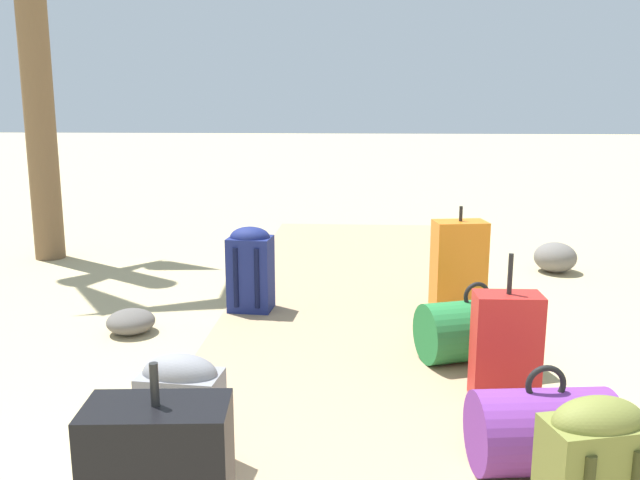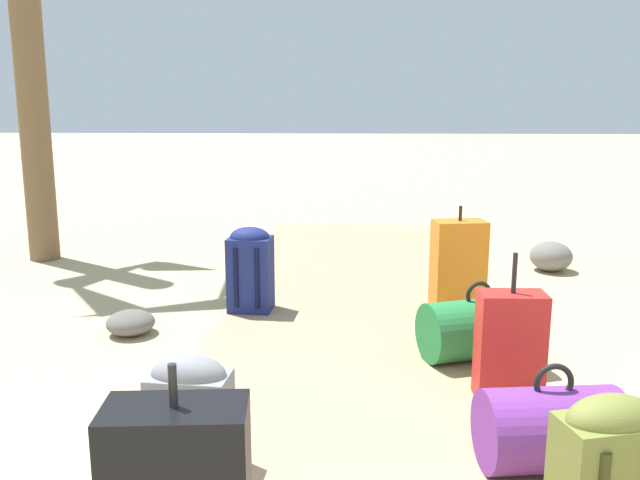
{
  "view_description": "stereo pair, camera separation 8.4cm",
  "coord_description": "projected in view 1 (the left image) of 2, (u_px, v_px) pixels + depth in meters",
  "views": [
    {
      "loc": [
        0.0,
        -0.81,
        1.54
      ],
      "look_at": [
        -0.29,
        3.89,
        0.55
      ],
      "focal_mm": 36.87,
      "sensor_mm": 36.0,
      "label": 1
    },
    {
      "loc": [
        -0.08,
        -0.82,
        1.54
      ],
      "look_at": [
        -0.29,
        3.89,
        0.55
      ],
      "focal_mm": 36.87,
      "sensor_mm": 36.0,
      "label": 2
    }
  ],
  "objects": [
    {
      "name": "suitcase_red",
      "position": [
        505.0,
        347.0,
        3.24
      ],
      "size": [
        0.33,
        0.19,
        0.75
      ],
      "color": "red",
      "rests_on": "boardwalk"
    },
    {
      "name": "backpack_navy",
      "position": [
        250.0,
        267.0,
        4.66
      ],
      "size": [
        0.32,
        0.28,
        0.61
      ],
      "color": "navy",
      "rests_on": "boardwalk"
    },
    {
      "name": "rock_right_far",
      "position": [
        555.0,
        257.0,
        6.06
      ],
      "size": [
        0.4,
        0.41,
        0.28
      ],
      "primitive_type": "ellipsoid",
      "rotation": [
        0.0,
        0.0,
        1.53
      ],
      "color": "slate",
      "rests_on": "ground"
    },
    {
      "name": "rock_right_mid",
      "position": [
        639.0,
        429.0,
        3.05
      ],
      "size": [
        0.15,
        0.18,
        0.11
      ],
      "primitive_type": "ellipsoid",
      "rotation": [
        0.0,
        0.0,
        1.71
      ],
      "color": "#5B5651",
      "rests_on": "ground"
    },
    {
      "name": "boardwalk",
      "position": [
        359.0,
        323.0,
        4.56
      ],
      "size": [
        1.94,
        7.08,
        0.08
      ],
      "primitive_type": "cube",
      "color": "tan",
      "rests_on": "ground"
    },
    {
      "name": "suitcase_orange",
      "position": [
        458.0,
        267.0,
        4.6
      ],
      "size": [
        0.39,
        0.27,
        0.76
      ],
      "color": "orange",
      "rests_on": "boardwalk"
    },
    {
      "name": "backpack_grey",
      "position": [
        180.0,
        409.0,
        2.64
      ],
      "size": [
        0.34,
        0.23,
        0.48
      ],
      "color": "slate",
      "rests_on": "boardwalk"
    },
    {
      "name": "duffel_bag_purple",
      "position": [
        541.0,
        431.0,
        2.62
      ],
      "size": [
        0.59,
        0.4,
        0.45
      ],
      "color": "#6B2D84",
      "rests_on": "boardwalk"
    },
    {
      "name": "rock_left_far",
      "position": [
        130.0,
        321.0,
        4.46
      ],
      "size": [
        0.38,
        0.38,
        0.16
      ],
      "primitive_type": "ellipsoid",
      "rotation": [
        0.0,
        0.0,
        2.94
      ],
      "color": "#5B5651",
      "rests_on": "ground"
    },
    {
      "name": "ground_plane",
      "position": [
        358.0,
        368.0,
        3.88
      ],
      "size": [
        60.0,
        60.0,
        0.0
      ],
      "primitive_type": "plane",
      "color": "tan"
    },
    {
      "name": "duffel_bag_green",
      "position": [
        474.0,
        330.0,
        3.78
      ],
      "size": [
        0.71,
        0.53,
        0.46
      ],
      "color": "#237538",
      "rests_on": "boardwalk"
    }
  ]
}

